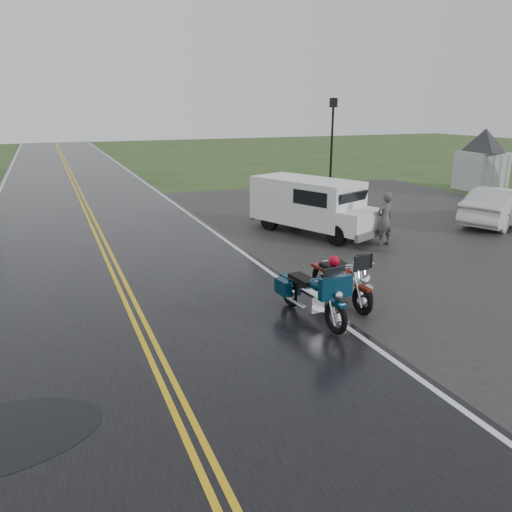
{
  "coord_description": "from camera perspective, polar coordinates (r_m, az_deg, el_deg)",
  "views": [
    {
      "loc": [
        -1.42,
        -8.09,
        4.28
      ],
      "look_at": [
        2.8,
        2.0,
        1.0
      ],
      "focal_mm": 35.0,
      "sensor_mm": 36.0,
      "label": 1
    }
  ],
  "objects": [
    {
      "name": "person_at_van",
      "position": [
        16.31,
        14.5,
        4.03
      ],
      "size": [
        0.67,
        0.49,
        1.7
      ],
      "primitive_type": "imported",
      "rotation": [
        0.0,
        0.0,
        3.28
      ],
      "color": "#48484C",
      "rests_on": "ground"
    },
    {
      "name": "visitor_center",
      "position": [
        29.42,
        24.63,
        11.56
      ],
      "size": [
        16.0,
        10.0,
        4.8
      ],
      "primitive_type": null,
      "color": "#A8AAAD",
      "rests_on": "ground"
    },
    {
      "name": "motorcycle_red",
      "position": [
        10.63,
        12.12,
        -3.75
      ],
      "size": [
        0.91,
        2.18,
        1.27
      ],
      "primitive_type": null,
      "rotation": [
        0.0,
        0.0,
        0.06
      ],
      "color": "#5C150A",
      "rests_on": "ground"
    },
    {
      "name": "lamp_post_far_right",
      "position": [
        26.16,
        8.64,
        12.34
      ],
      "size": [
        0.41,
        0.41,
        4.76
      ],
      "primitive_type": null,
      "color": "black",
      "rests_on": "ground"
    },
    {
      "name": "van_white",
      "position": [
        15.92,
        9.34,
        4.46
      ],
      "size": [
        3.55,
        5.24,
        1.93
      ],
      "primitive_type": null,
      "rotation": [
        0.0,
        0.0,
        0.38
      ],
      "color": "white",
      "rests_on": "ground"
    },
    {
      "name": "sedan_white",
      "position": [
        20.78,
        26.07,
        5.06
      ],
      "size": [
        4.46,
        3.0,
        1.39
      ],
      "primitive_type": "imported",
      "rotation": [
        0.0,
        0.0,
        1.97
      ],
      "color": "silver",
      "rests_on": "ground"
    },
    {
      "name": "parking_pad",
      "position": [
        18.54,
        20.25,
        2.35
      ],
      "size": [
        14.0,
        24.0,
        0.03
      ],
      "primitive_type": "cube",
      "color": "black",
      "rests_on": "ground"
    },
    {
      "name": "motorcycle_silver",
      "position": [
        10.81,
        12.35,
        -3.47
      ],
      "size": [
        0.91,
        2.16,
        1.25
      ],
      "primitive_type": null,
      "rotation": [
        0.0,
        0.0,
        -0.07
      ],
      "color": "#B1B4BA",
      "rests_on": "ground"
    },
    {
      "name": "road",
      "position": [
        18.63,
        -17.73,
        2.68
      ],
      "size": [
        8.0,
        100.0,
        0.04
      ],
      "primitive_type": "cube",
      "color": "black",
      "rests_on": "ground"
    },
    {
      "name": "motorcycle_teal",
      "position": [
        9.66,
        9.17,
        -5.52
      ],
      "size": [
        1.02,
        2.3,
        1.32
      ],
      "primitive_type": null,
      "rotation": [
        0.0,
        0.0,
        0.09
      ],
      "color": "#052538",
      "rests_on": "ground"
    },
    {
      "name": "ground",
      "position": [
        9.26,
        -11.51,
        -11.2
      ],
      "size": [
        120.0,
        120.0,
        0.0
      ],
      "primitive_type": "plane",
      "color": "#2D471E",
      "rests_on": "ground"
    }
  ]
}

